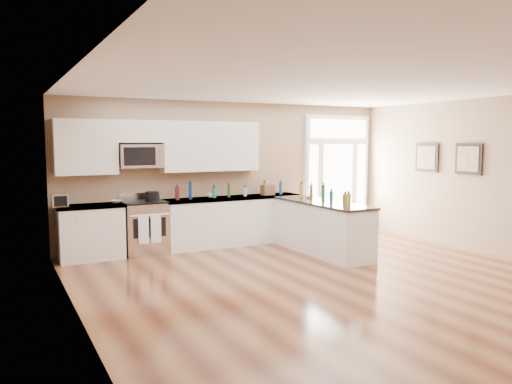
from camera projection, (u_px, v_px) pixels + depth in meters
ground at (362, 292)px, 6.69m from camera, size 8.00×8.00×0.00m
room_shell at (365, 165)px, 6.52m from camera, size 8.00×8.00×8.00m
back_cabinet_left at (91, 234)px, 8.55m from camera, size 1.10×0.66×0.94m
back_cabinet_right at (234, 222)px, 9.82m from camera, size 2.85×0.66×0.94m
peninsula_cabinet at (322, 229)px, 9.05m from camera, size 0.69×2.32×0.94m
upper_cabinet_left at (86, 147)px, 8.52m from camera, size 1.04×0.33×0.95m
upper_cabinet_right at (211, 146)px, 9.60m from camera, size 1.94×0.33×0.95m
upper_cabinet_short at (139, 131)px, 8.93m from camera, size 0.82×0.33×0.40m
microwave at (140, 156)px, 8.94m from camera, size 0.78×0.41×0.42m
entry_door at (337, 173)px, 11.22m from camera, size 1.70×0.10×2.60m
wall_art_near at (427, 157)px, 10.07m from camera, size 0.05×0.58×0.58m
wall_art_far at (469, 159)px, 9.19m from camera, size 0.05×0.58×0.58m
kitchen_range at (145, 227)px, 8.99m from camera, size 0.76×0.68×1.08m
stockpot at (152, 196)px, 8.95m from camera, size 0.30×0.30×0.19m
toaster_oven at (60, 200)px, 8.23m from camera, size 0.26×0.20×0.22m
cardboard_box at (268, 190)px, 10.11m from camera, size 0.25×0.19×0.20m
bowl_left at (116, 201)px, 8.81m from camera, size 0.24×0.24×0.05m
bowl_peninsula at (309, 197)px, 9.56m from camera, size 0.19×0.19×0.05m
cup_counter at (211, 195)px, 9.65m from camera, size 0.13×0.13×0.09m
counter_bottles at (273, 193)px, 9.34m from camera, size 2.41×2.40×0.31m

